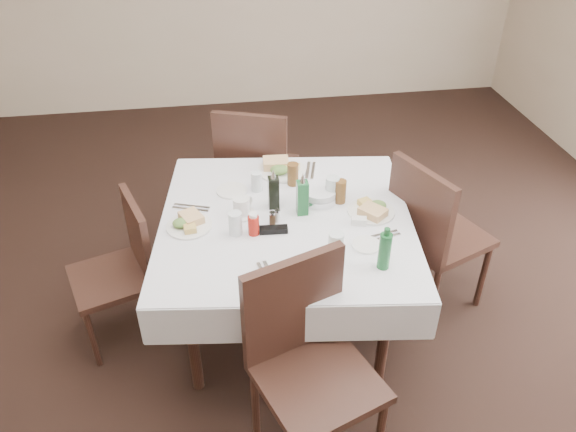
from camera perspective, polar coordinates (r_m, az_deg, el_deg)
The scene contains 33 objects.
ground_plane at distance 3.39m, azimuth -1.29°, elevation -12.63°, with size 7.00×7.00×0.00m, color black.
room_shell at distance 2.42m, azimuth -1.84°, elevation 15.80°, with size 6.04×7.04×2.80m.
dining_table at distance 3.07m, azimuth -0.18°, elevation -1.43°, with size 1.51×1.51×0.76m.
chair_north at distance 3.86m, azimuth -3.32°, elevation 5.07°, with size 0.62×0.62×1.02m.
chair_south at distance 2.55m, azimuth 1.90°, elevation -13.70°, with size 0.63×0.63×1.03m.
chair_east at distance 3.36m, azimuth 14.27°, elevation -1.31°, with size 0.63×0.63×1.01m.
chair_west at distance 3.26m, azimuth -16.32°, elevation -4.63°, with size 0.53×0.53×0.88m.
meal_north at distance 3.43m, azimuth -0.78°, elevation 4.92°, with size 0.30×0.30×0.06m.
meal_south at distance 2.63m, azimuth 2.19°, elevation -5.91°, with size 0.25×0.25×0.05m.
meal_east at distance 3.09m, azimuth 8.56°, elevation 0.62°, with size 0.26×0.26×0.06m.
meal_west at distance 3.00m, azimuth -10.08°, elevation -0.70°, with size 0.24×0.24×0.05m.
side_plate_a at distance 3.26m, azimuth -5.74°, elevation 2.58°, with size 0.18×0.18×0.01m.
side_plate_b at distance 2.86m, azimuth 7.96°, elevation -2.91°, with size 0.15×0.15×0.01m.
water_n at distance 3.24m, azimuth -3.20°, elevation 3.53°, with size 0.06×0.06×0.12m.
water_s at distance 2.73m, azimuth 4.90°, elevation -2.99°, with size 0.08×0.08×0.14m.
water_e at distance 3.15m, azimuth 4.52°, elevation 2.78°, with size 0.08×0.08×0.14m.
water_w at distance 2.89m, azimuth -5.36°, elevation -0.76°, with size 0.07×0.07×0.13m.
iced_tea_a at distance 3.28m, azimuth 0.50°, elevation 4.27°, with size 0.07×0.07×0.14m.
iced_tea_b at distance 3.14m, azimuth 5.33°, elevation 2.50°, with size 0.07×0.07×0.14m.
bread_basket at distance 3.16m, azimuth 3.23°, elevation 2.13°, with size 0.21×0.21×0.07m.
oil_cruet_dark at distance 3.06m, azimuth -1.48°, elevation 2.54°, with size 0.06×0.06×0.24m.
oil_cruet_green at distance 3.01m, azimuth 1.47°, elevation 2.01°, with size 0.06×0.06×0.25m.
ketchup_bottle at distance 2.88m, azimuth -3.52°, elevation -0.85°, with size 0.06×0.06×0.13m.
salt_shaker at distance 2.98m, azimuth -1.08°, elevation 0.04°, with size 0.03×0.03×0.07m.
pepper_shaker at distance 2.96m, azimuth -1.60°, elevation -0.21°, with size 0.03×0.03×0.07m.
coffee_mug at distance 3.03m, azimuth -4.71°, elevation 0.88°, with size 0.15×0.15×0.11m.
sunglasses at distance 2.92m, azimuth -1.47°, elevation -1.39°, with size 0.15×0.06×0.03m.
green_bottle at distance 2.68m, azimuth 9.80°, elevation -3.46°, with size 0.06×0.06×0.23m.
sugar_caddy at distance 2.99m, azimuth 7.21°, elevation -0.48°, with size 0.09×0.06×0.04m.
cutlery_n at distance 3.45m, azimuth 2.29°, elevation 4.63°, with size 0.10×0.21×0.01m.
cutlery_s at distance 2.65m, azimuth -2.09°, elevation -6.04°, with size 0.09×0.21×0.01m.
cutlery_e at distance 2.93m, azimuth 9.56°, elevation -2.05°, with size 0.20×0.09×0.01m.
cutlery_w at distance 3.14m, azimuth -9.81°, elevation 0.81°, with size 0.21×0.12×0.01m.
Camera 1 is at (-0.27, -2.27, 2.51)m, focal length 35.00 mm.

